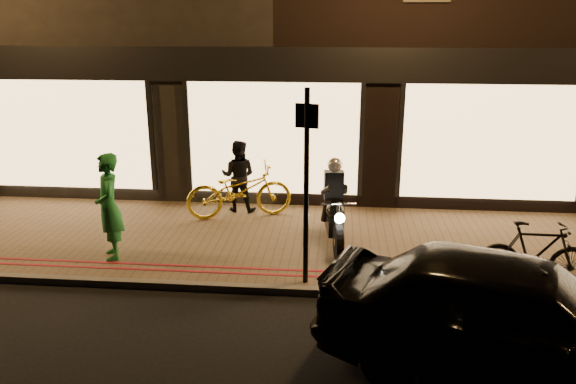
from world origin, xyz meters
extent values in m
plane|color=black|center=(0.00, 0.00, 0.00)|extent=(90.00, 90.00, 0.00)
cube|color=brown|center=(0.00, 2.00, 0.06)|extent=(50.00, 4.00, 0.12)
cube|color=#59544C|center=(0.00, 0.05, 0.06)|extent=(50.00, 0.14, 0.12)
cube|color=maroon|center=(0.00, 0.45, 0.12)|extent=(50.00, 0.06, 0.01)
cube|color=maroon|center=(0.00, 0.65, 0.12)|extent=(50.00, 0.06, 0.01)
cube|color=black|center=(-6.00, 9.00, 4.25)|extent=(12.00, 10.00, 8.50)
cube|color=black|center=(6.00, 9.00, 4.25)|extent=(12.00, 10.00, 8.50)
cube|color=black|center=(0.00, 3.95, 3.15)|extent=(48.00, 0.12, 0.70)
cube|color=#F0BD78|center=(-4.50, 3.94, 1.61)|extent=(3.60, 0.06, 2.38)
cube|color=#F0BD78|center=(0.00, 3.94, 1.61)|extent=(3.60, 0.06, 2.38)
cube|color=#F0BD78|center=(4.50, 3.94, 1.61)|extent=(3.60, 0.06, 2.38)
cylinder|color=black|center=(1.43, 1.14, 0.44)|extent=(0.20, 0.65, 0.64)
cylinder|color=black|center=(1.27, 2.43, 0.44)|extent=(0.20, 0.65, 0.64)
cylinder|color=silver|center=(1.43, 1.14, 0.44)|extent=(0.16, 0.16, 0.14)
cylinder|color=silver|center=(1.27, 2.43, 0.44)|extent=(0.16, 0.16, 0.14)
cube|color=black|center=(1.34, 1.84, 0.52)|extent=(0.34, 0.73, 0.30)
ellipsoid|color=black|center=(1.36, 1.71, 0.82)|extent=(0.38, 0.54, 0.29)
cube|color=black|center=(1.30, 2.14, 0.82)|extent=(0.29, 0.57, 0.09)
cylinder|color=silver|center=(1.41, 1.29, 1.07)|extent=(0.60, 0.11, 0.03)
cylinder|color=silver|center=(1.42, 1.19, 0.74)|extent=(0.09, 0.33, 0.71)
sphere|color=white|center=(1.44, 1.05, 0.90)|extent=(0.19, 0.19, 0.17)
cylinder|color=silver|center=(1.40, 2.30, 0.40)|extent=(0.14, 0.55, 0.07)
cube|color=black|center=(1.32, 2.01, 1.17)|extent=(0.36, 0.26, 0.55)
sphere|color=#AAADB1|center=(1.33, 1.95, 1.58)|extent=(0.29, 0.29, 0.26)
cylinder|color=black|center=(1.20, 1.67, 1.20)|extent=(0.24, 0.60, 0.34)
cylinder|color=black|center=(1.52, 1.71, 1.20)|extent=(0.10, 0.60, 0.34)
cylinder|color=black|center=(1.19, 1.95, 0.72)|extent=(0.22, 0.29, 0.46)
cylinder|color=black|center=(1.46, 1.99, 0.72)|extent=(0.17, 0.28, 0.46)
cylinder|color=black|center=(0.93, 0.25, 1.62)|extent=(0.10, 0.10, 3.00)
cube|color=black|center=(0.93, 0.25, 2.72)|extent=(0.34, 0.12, 0.35)
imported|color=yellow|center=(-0.62, 3.14, 0.69)|extent=(2.28, 1.38, 1.13)
imported|color=black|center=(4.39, 0.45, 0.64)|extent=(1.74, 0.53, 1.04)
imported|color=#207834|center=(-2.42, 0.91, 1.03)|extent=(0.69, 0.79, 1.82)
imported|color=black|center=(-0.70, 3.54, 0.88)|extent=(0.78, 0.63, 1.52)
imported|color=black|center=(3.44, -1.80, 0.77)|extent=(4.86, 3.25, 1.54)
camera|label=1|loc=(1.41, -7.68, 4.04)|focal=35.00mm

